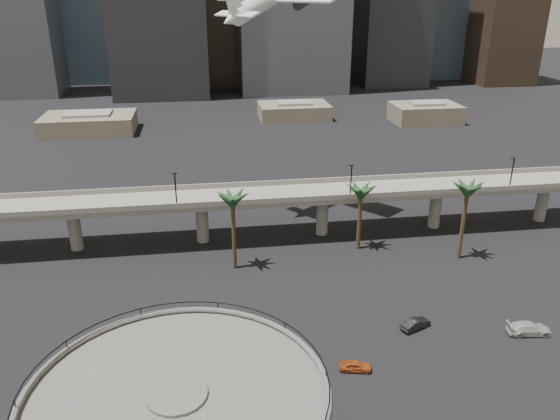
{
  "coord_description": "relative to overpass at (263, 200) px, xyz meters",
  "views": [
    {
      "loc": [
        -10.22,
        -35.58,
        43.15
      ],
      "look_at": [
        -0.86,
        28.0,
        16.54
      ],
      "focal_mm": 35.0,
      "sensor_mm": 36.0,
      "label": 1
    }
  ],
  "objects": [
    {
      "name": "overpass",
      "position": [
        0.0,
        0.0,
        0.0
      ],
      "size": [
        130.0,
        9.3,
        14.7
      ],
      "color": "slate",
      "rests_on": "ground"
    },
    {
      "name": "palm_trees",
      "position": [
        14.02,
        -10.35,
        4.09
      ],
      "size": [
        42.4,
        10.4,
        14.0
      ],
      "color": "#47371E",
      "rests_on": "ground"
    },
    {
      "name": "low_buildings",
      "position": [
        6.89,
        87.3,
        -4.48
      ],
      "size": [
        135.0,
        27.5,
        6.8
      ],
      "color": "brown",
      "rests_on": "ground"
    },
    {
      "name": "car_a",
      "position": [
        6.57,
        -38.99,
        -6.68
      ],
      "size": [
        4.12,
        2.37,
        1.32
      ],
      "primitive_type": "imported",
      "rotation": [
        0.0,
        0.0,
        1.35
      ],
      "color": "#AC4818",
      "rests_on": "ground"
    },
    {
      "name": "car_b",
      "position": [
        16.99,
        -31.69,
        -6.61
      ],
      "size": [
        4.65,
        3.17,
        1.45
      ],
      "primitive_type": "imported",
      "rotation": [
        0.0,
        0.0,
        1.98
      ],
      "color": "black",
      "rests_on": "ground"
    },
    {
      "name": "car_c",
      "position": [
        31.47,
        -35.08,
        -6.5
      ],
      "size": [
        5.99,
        3.0,
        1.67
      ],
      "primitive_type": "imported",
      "rotation": [
        0.0,
        0.0,
        1.45
      ],
      "color": "#B2B3AF",
      "rests_on": "ground"
    }
  ]
}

